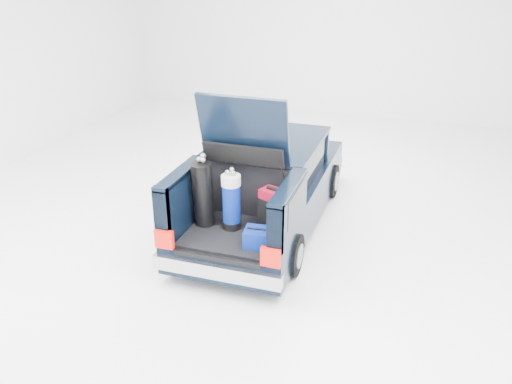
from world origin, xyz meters
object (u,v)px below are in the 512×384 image
(blue_duffel, at_px, (263,238))
(blue_golf_bag, at_px, (231,201))
(red_suitcase, at_px, (274,210))
(black_golf_bag, at_px, (203,194))
(car, at_px, (267,185))

(blue_duffel, bearing_deg, blue_golf_bag, 141.55)
(red_suitcase, xyz_separation_m, blue_duffel, (0.00, -0.49, -0.18))
(red_suitcase, height_order, black_golf_bag, black_golf_bag)
(car, xyz_separation_m, black_golf_bag, (-0.50, -1.48, 0.40))
(red_suitcase, bearing_deg, black_golf_bag, -149.58)
(black_golf_bag, xyz_separation_m, blue_golf_bag, (0.42, 0.02, -0.06))
(red_suitcase, distance_m, blue_duffel, 0.53)
(car, relative_size, red_suitcase, 7.31)
(car, bearing_deg, blue_duffel, -74.67)
(red_suitcase, bearing_deg, blue_golf_bag, -145.18)
(black_golf_bag, xyz_separation_m, blue_duffel, (1.00, -0.35, -0.36))
(blue_golf_bag, height_order, blue_duffel, blue_golf_bag)
(car, distance_m, red_suitcase, 1.44)
(blue_golf_bag, xyz_separation_m, blue_duffel, (0.58, -0.36, -0.29))
(car, height_order, blue_duffel, car)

